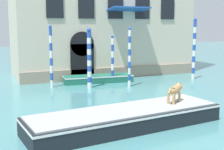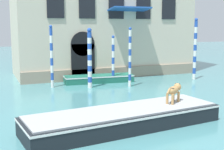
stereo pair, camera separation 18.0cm
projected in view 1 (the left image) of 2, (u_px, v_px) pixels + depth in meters
boat_foreground at (126, 118)px, 12.37m from camera, size 8.24×3.10×0.74m
dog_on_deck at (175, 90)px, 13.38m from camera, size 1.07×0.78×0.81m
boat_moored_near_palazzo at (98, 78)px, 22.34m from camera, size 5.05×1.84×0.51m
mooring_pole_0 at (89, 58)px, 20.07m from camera, size 0.29×0.29×3.88m
mooring_pole_1 at (194, 49)px, 23.31m from camera, size 0.24×0.24×4.58m
mooring_pole_2 at (51, 56)px, 20.16m from camera, size 0.20×0.20×4.06m
mooring_pole_3 at (130, 57)px, 20.49m from camera, size 0.19×0.19×3.92m
mooring_pole_4 at (113, 59)px, 21.90m from camera, size 0.21×0.21×3.35m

